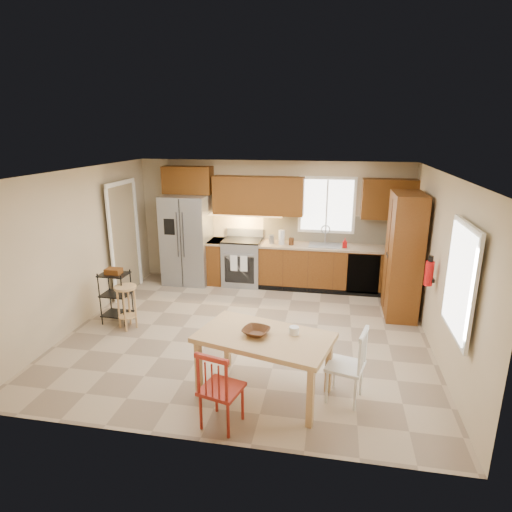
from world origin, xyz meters
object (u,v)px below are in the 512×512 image
at_px(refrigerator, 187,239).
at_px(chair_red, 221,387).
at_px(fire_extinguisher, 429,273).
at_px(table_bowl, 256,335).
at_px(table_jar, 294,332).
at_px(utility_cart, 116,297).
at_px(dining_table, 264,365).
at_px(bar_stool, 127,307).
at_px(range_stove, 243,263).
at_px(pantry, 404,256).
at_px(chair_white, 345,365).
at_px(soap_bottle, 345,243).

relative_size(refrigerator, chair_red, 2.00).
distance_m(fire_extinguisher, table_bowl, 2.80).
distance_m(table_jar, utility_cart, 3.40).
distance_m(fire_extinguisher, utility_cart, 4.88).
bearing_deg(refrigerator, utility_cart, -103.28).
bearing_deg(utility_cart, dining_table, -28.44).
height_order(chair_red, utility_cart, chair_red).
bearing_deg(bar_stool, utility_cart, 132.37).
relative_size(range_stove, pantry, 0.44).
bearing_deg(chair_red, pantry, 70.78).
bearing_deg(bar_stool, chair_red, -58.46).
height_order(pantry, table_jar, pantry).
bearing_deg(range_stove, chair_white, -61.24).
bearing_deg(utility_cart, soap_bottle, 30.77).
height_order(dining_table, bar_stool, dining_table).
bearing_deg(dining_table, chair_red, -103.75).
distance_m(chair_red, chair_white, 1.48).
xyz_separation_m(chair_red, table_bowl, (0.25, 0.65, 0.31)).
height_order(pantry, utility_cart, pantry).
relative_size(chair_red, chair_white, 1.00).
bearing_deg(utility_cart, table_jar, -24.18).
height_order(range_stove, soap_bottle, soap_bottle).
bearing_deg(bar_stool, table_jar, -39.06).
bearing_deg(range_stove, bar_stool, -120.28).
bearing_deg(pantry, chair_red, -123.77).
bearing_deg(table_bowl, dining_table, 0.00).
height_order(pantry, bar_stool, pantry).
xyz_separation_m(soap_bottle, fire_extinguisher, (1.15, -1.95, 0.10)).
xyz_separation_m(dining_table, bar_stool, (-2.44, 1.36, -0.02)).
distance_m(chair_white, table_bowl, 1.09).
relative_size(dining_table, utility_cart, 1.75).
bearing_deg(range_stove, dining_table, -74.03).
height_order(pantry, chair_white, pantry).
bearing_deg(chair_red, table_bowl, 83.26).
xyz_separation_m(dining_table, table_bowl, (-0.10, 0.00, 0.39)).
height_order(chair_white, bar_stool, chair_white).
height_order(fire_extinguisher, table_jar, fire_extinguisher).
height_order(fire_extinguisher, bar_stool, fire_extinguisher).
distance_m(range_stove, table_bowl, 3.86).
height_order(range_stove, table_bowl, range_stove).
relative_size(refrigerator, chair_white, 2.00).
relative_size(refrigerator, soap_bottle, 9.53).
xyz_separation_m(range_stove, soap_bottle, (2.03, -0.08, 0.54)).
xyz_separation_m(chair_red, utility_cart, (-2.37, 2.19, -0.01)).
bearing_deg(pantry, refrigerator, 167.38).
bearing_deg(table_bowl, refrigerator, 120.05).
bearing_deg(dining_table, table_jar, 30.49).
bearing_deg(table_jar, chair_white, -4.37).
height_order(soap_bottle, table_jar, soap_bottle).
relative_size(pantry, table_jar, 16.03).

